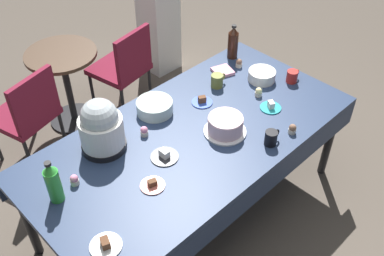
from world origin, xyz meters
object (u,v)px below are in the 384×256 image
at_px(cupcake_vanilla, 239,63).
at_px(coffee_mug_red, 292,76).
at_px(dessert_plate_cobalt, 202,101).
at_px(coffee_mug_olive, 217,81).
at_px(glass_salad_bowl, 155,107).
at_px(cupcake_lemon, 259,92).
at_px(cupcake_berry, 74,180).
at_px(maroon_chair_left, 28,112).
at_px(soda_bottle_cola, 233,43).
at_px(potluck_table, 192,141).
at_px(dessert_plate_teal, 271,107).
at_px(dessert_plate_coral, 152,185).
at_px(cupcake_mint, 292,129).
at_px(cupcake_cocoa, 144,131).
at_px(dessert_plate_white, 106,245).
at_px(soda_bottle_lime_soda, 53,183).
at_px(dessert_plate_charcoal, 164,156).
at_px(frosted_layer_cake, 225,125).
at_px(slow_cooker, 101,127).
at_px(maroon_chair_right, 124,65).
at_px(water_cooler, 158,16).
at_px(ceramic_snack_bowl, 262,75).
at_px(round_cafe_table, 65,75).

relative_size(cupcake_vanilla, coffee_mug_red, 0.55).
distance_m(dessert_plate_cobalt, coffee_mug_olive, 0.23).
distance_m(glass_salad_bowl, cupcake_lemon, 0.75).
distance_m(cupcake_berry, maroon_chair_left, 1.19).
distance_m(cupcake_berry, soda_bottle_cola, 1.68).
relative_size(potluck_table, dessert_plate_teal, 14.89).
height_order(dessert_plate_coral, cupcake_mint, cupcake_mint).
distance_m(cupcake_cocoa, cupcake_vanilla, 1.04).
relative_size(glass_salad_bowl, dessert_plate_white, 1.49).
relative_size(dessert_plate_white, soda_bottle_lime_soda, 0.59).
distance_m(dessert_plate_charcoal, maroon_chair_left, 1.37).
bearing_deg(potluck_table, cupcake_cocoa, 137.49).
bearing_deg(dessert_plate_cobalt, dessert_plate_teal, -51.91).
distance_m(dessert_plate_cobalt, soda_bottle_cola, 0.66).
xyz_separation_m(frosted_layer_cake, slow_cooker, (-0.64, 0.43, 0.11)).
bearing_deg(dessert_plate_charcoal, maroon_chair_left, 101.19).
xyz_separation_m(soda_bottle_cola, maroon_chair_left, (-1.41, 0.85, -0.39)).
bearing_deg(cupcake_berry, glass_salad_bowl, 13.08).
bearing_deg(cupcake_vanilla, dessert_plate_charcoal, -162.42).
bearing_deg(maroon_chair_right, water_cooler, 25.76).
xyz_separation_m(frosted_layer_cake, soda_bottle_cola, (0.71, 0.57, 0.07)).
height_order(cupcake_cocoa, coffee_mug_olive, coffee_mug_olive).
xyz_separation_m(slow_cooker, cupcake_mint, (0.95, -0.74, -0.14)).
distance_m(dessert_plate_teal, soda_bottle_cola, 0.70).
xyz_separation_m(ceramic_snack_bowl, maroon_chair_left, (-1.33, 1.21, -0.30)).
height_order(dessert_plate_teal, dessert_plate_coral, dessert_plate_teal).
bearing_deg(potluck_table, cupcake_vanilla, 20.73).
relative_size(potluck_table, maroon_chair_right, 2.59).
height_order(ceramic_snack_bowl, cupcake_mint, ceramic_snack_bowl).
distance_m(dessert_plate_white, soda_bottle_lime_soda, 0.45).
distance_m(ceramic_snack_bowl, round_cafe_table, 1.69).
relative_size(dessert_plate_charcoal, soda_bottle_cola, 0.61).
bearing_deg(soda_bottle_lime_soda, water_cooler, 36.26).
xyz_separation_m(glass_salad_bowl, dessert_plate_cobalt, (0.30, -0.15, -0.03)).
height_order(slow_cooker, round_cafe_table, slow_cooker).
bearing_deg(coffee_mug_red, maroon_chair_left, 136.72).
relative_size(potluck_table, dessert_plate_charcoal, 12.74).
distance_m(potluck_table, cupcake_cocoa, 0.32).
xyz_separation_m(ceramic_snack_bowl, soda_bottle_cola, (0.08, 0.37, 0.09)).
bearing_deg(cupcake_vanilla, maroon_chair_left, 143.88).
height_order(dessert_plate_teal, coffee_mug_olive, coffee_mug_olive).
bearing_deg(dessert_plate_coral, soda_bottle_lime_soda, 145.69).
bearing_deg(soda_bottle_lime_soda, cupcake_mint, -22.87).
bearing_deg(cupcake_cocoa, cupcake_lemon, -16.16).
relative_size(cupcake_vanilla, maroon_chair_right, 0.08).
height_order(slow_cooker, cupcake_berry, slow_cooker).
relative_size(dessert_plate_white, soda_bottle_cola, 0.59).
xyz_separation_m(ceramic_snack_bowl, dessert_plate_coral, (-1.27, -0.23, -0.03)).
distance_m(ceramic_snack_bowl, cupcake_vanilla, 0.24).
relative_size(cupcake_cocoa, soda_bottle_cola, 0.24).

